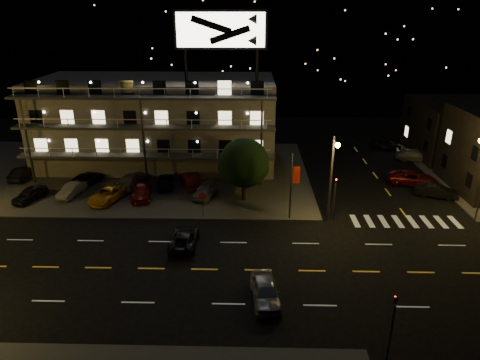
{
  "coord_description": "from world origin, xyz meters",
  "views": [
    {
      "loc": [
        1.34,
        -27.06,
        17.98
      ],
      "look_at": [
        0.45,
        8.0,
        4.02
      ],
      "focal_mm": 32.0,
      "sensor_mm": 36.0,
      "label": 1
    }
  ],
  "objects_px": {
    "lot_car_4": "(206,190)",
    "side_car_0": "(437,191)",
    "lot_car_7": "(131,180)",
    "tree": "(244,164)",
    "lot_car_2": "(108,195)",
    "road_car_east": "(265,291)",
    "road_car_west": "(184,238)"
  },
  "relations": [
    {
      "from": "lot_car_2",
      "to": "lot_car_4",
      "type": "distance_m",
      "value": 9.84
    },
    {
      "from": "lot_car_7",
      "to": "side_car_0",
      "type": "height_order",
      "value": "lot_car_7"
    },
    {
      "from": "lot_car_2",
      "to": "road_car_east",
      "type": "distance_m",
      "value": 21.68
    },
    {
      "from": "lot_car_4",
      "to": "side_car_0",
      "type": "relative_size",
      "value": 1.04
    },
    {
      "from": "lot_car_4",
      "to": "road_car_west",
      "type": "height_order",
      "value": "lot_car_4"
    },
    {
      "from": "side_car_0",
      "to": "road_car_west",
      "type": "height_order",
      "value": "side_car_0"
    },
    {
      "from": "lot_car_7",
      "to": "side_car_0",
      "type": "xyz_separation_m",
      "value": [
        32.13,
        -1.72,
        -0.19
      ]
    },
    {
      "from": "tree",
      "to": "side_car_0",
      "type": "distance_m",
      "value": 20.22
    },
    {
      "from": "tree",
      "to": "side_car_0",
      "type": "xyz_separation_m",
      "value": [
        19.9,
        1.46,
        -3.27
      ]
    },
    {
      "from": "tree",
      "to": "lot_car_2",
      "type": "distance_m",
      "value": 13.98
    },
    {
      "from": "lot_car_2",
      "to": "tree",
      "type": "bearing_deg",
      "value": 20.47
    },
    {
      "from": "lot_car_4",
      "to": "side_car_0",
      "type": "xyz_separation_m",
      "value": [
        23.76,
        0.72,
        -0.2
      ]
    },
    {
      "from": "side_car_0",
      "to": "lot_car_7",
      "type": "bearing_deg",
      "value": 105.55
    },
    {
      "from": "tree",
      "to": "lot_car_4",
      "type": "height_order",
      "value": "tree"
    },
    {
      "from": "lot_car_4",
      "to": "road_car_west",
      "type": "bearing_deg",
      "value": -78.62
    },
    {
      "from": "lot_car_2",
      "to": "road_car_east",
      "type": "bearing_deg",
      "value": -27.17
    },
    {
      "from": "lot_car_7",
      "to": "tree",
      "type": "bearing_deg",
      "value": 172.52
    },
    {
      "from": "tree",
      "to": "road_car_east",
      "type": "xyz_separation_m",
      "value": [
        1.7,
        -15.96,
        -3.21
      ]
    },
    {
      "from": "tree",
      "to": "lot_car_2",
      "type": "bearing_deg",
      "value": -177.44
    },
    {
      "from": "tree",
      "to": "lot_car_7",
      "type": "bearing_deg",
      "value": 165.41
    },
    {
      "from": "lot_car_7",
      "to": "road_car_west",
      "type": "bearing_deg",
      "value": 129.07
    },
    {
      "from": "lot_car_2",
      "to": "road_car_east",
      "type": "xyz_separation_m",
      "value": [
        15.31,
        -15.35,
        -0.07
      ]
    },
    {
      "from": "tree",
      "to": "lot_car_7",
      "type": "xyz_separation_m",
      "value": [
        -12.23,
        3.18,
        -3.08
      ]
    },
    {
      "from": "lot_car_4",
      "to": "side_car_0",
      "type": "height_order",
      "value": "lot_car_4"
    },
    {
      "from": "lot_car_2",
      "to": "lot_car_7",
      "type": "distance_m",
      "value": 4.04
    },
    {
      "from": "tree",
      "to": "road_car_west",
      "type": "relative_size",
      "value": 1.4
    },
    {
      "from": "tree",
      "to": "lot_car_2",
      "type": "relative_size",
      "value": 1.35
    },
    {
      "from": "lot_car_4",
      "to": "side_car_0",
      "type": "distance_m",
      "value": 23.77
    },
    {
      "from": "lot_car_2",
      "to": "lot_car_4",
      "type": "height_order",
      "value": "lot_car_4"
    },
    {
      "from": "side_car_0",
      "to": "road_car_west",
      "type": "relative_size",
      "value": 0.9
    },
    {
      "from": "side_car_0",
      "to": "lot_car_4",
      "type": "bearing_deg",
      "value": 110.35
    },
    {
      "from": "lot_car_2",
      "to": "road_car_west",
      "type": "height_order",
      "value": "lot_car_2"
    }
  ]
}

